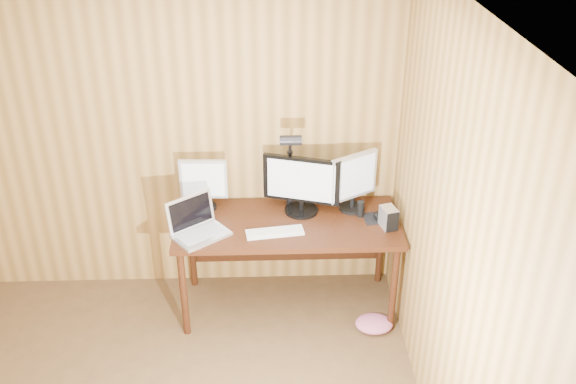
{
  "coord_description": "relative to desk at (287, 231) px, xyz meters",
  "views": [
    {
      "loc": [
        0.8,
        -2.27,
        3.14
      ],
      "look_at": [
        0.93,
        1.58,
        1.02
      ],
      "focal_mm": 40.0,
      "sensor_mm": 36.0,
      "label": 1
    }
  ],
  "objects": [
    {
      "name": "mousepad",
      "position": [
        0.65,
        -0.05,
        0.12
      ],
      "size": [
        0.23,
        0.2,
        0.0
      ],
      "primitive_type": "cube",
      "rotation": [
        0.0,
        0.0,
        0.12
      ],
      "color": "black",
      "rests_on": "desk"
    },
    {
      "name": "hard_drive",
      "position": [
        0.7,
        -0.17,
        0.2
      ],
      "size": [
        0.13,
        0.16,
        0.15
      ],
      "rotation": [
        0.0,
        0.0,
        0.28
      ],
      "color": "silver",
      "rests_on": "desk"
    },
    {
      "name": "fabric_pile",
      "position": [
        0.62,
        -0.37,
        -0.58
      ],
      "size": [
        0.32,
        0.29,
        0.09
      ],
      "primitive_type": null,
      "rotation": [
        0.0,
        0.0,
        -0.25
      ],
      "color": "#C55F84",
      "rests_on": "floor"
    },
    {
      "name": "monitor_right",
      "position": [
        0.48,
        0.09,
        0.36
      ],
      "size": [
        0.35,
        0.23,
        0.44
      ],
      "rotation": [
        0.0,
        0.0,
        0.54
      ],
      "color": "black",
      "rests_on": "desk"
    },
    {
      "name": "keyboard",
      "position": [
        -0.09,
        -0.22,
        0.13
      ],
      "size": [
        0.41,
        0.18,
        0.02
      ],
      "rotation": [
        0.0,
        0.0,
        0.14
      ],
      "color": "white",
      "rests_on": "desk"
    },
    {
      "name": "desk",
      "position": [
        0.0,
        0.0,
        0.0
      ],
      "size": [
        1.6,
        0.7,
        0.75
      ],
      "color": "#36180B",
      "rests_on": "floor"
    },
    {
      "name": "mouse",
      "position": [
        0.65,
        -0.05,
        0.14
      ],
      "size": [
        0.08,
        0.12,
        0.04
      ],
      "primitive_type": "ellipsoid",
      "rotation": [
        0.0,
        0.0,
        -0.13
      ],
      "color": "black",
      "rests_on": "mousepad"
    },
    {
      "name": "phone",
      "position": [
        -0.07,
        -0.21,
        0.13
      ],
      "size": [
        0.06,
        0.1,
        0.01
      ],
      "rotation": [
        0.0,
        0.0,
        -0.08
      ],
      "color": "silver",
      "rests_on": "desk"
    },
    {
      "name": "monitor_left",
      "position": [
        -0.6,
        0.14,
        0.33
      ],
      "size": [
        0.35,
        0.16,
        0.39
      ],
      "rotation": [
        0.0,
        0.0,
        -0.04
      ],
      "color": "black",
      "rests_on": "desk"
    },
    {
      "name": "room_shell",
      "position": [
        -0.93,
        -1.7,
        0.62
      ],
      "size": [
        4.0,
        4.0,
        4.0
      ],
      "color": "brown",
      "rests_on": "ground"
    },
    {
      "name": "laptop",
      "position": [
        -0.63,
        -0.2,
        0.19
      ],
      "size": [
        0.45,
        0.44,
        0.26
      ],
      "rotation": [
        0.0,
        0.0,
        0.66
      ],
      "color": "silver",
      "rests_on": "desk"
    },
    {
      "name": "desk_lamp",
      "position": [
        0.02,
        0.11,
        0.53
      ],
      "size": [
        0.15,
        0.22,
        0.66
      ],
      "rotation": [
        0.0,
        0.0,
        -0.14
      ],
      "color": "black",
      "rests_on": "desk"
    },
    {
      "name": "monitor_center",
      "position": [
        0.1,
        0.07,
        0.35
      ],
      "size": [
        0.55,
        0.24,
        0.44
      ],
      "rotation": [
        0.0,
        0.0,
        -0.29
      ],
      "color": "black",
      "rests_on": "desk"
    },
    {
      "name": "speaker",
      "position": [
        0.53,
        -0.01,
        0.18
      ],
      "size": [
        0.05,
        0.05,
        0.12
      ],
      "primitive_type": "cylinder",
      "color": "black",
      "rests_on": "desk"
    }
  ]
}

